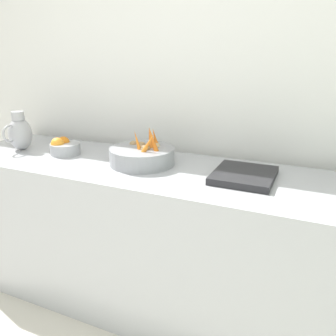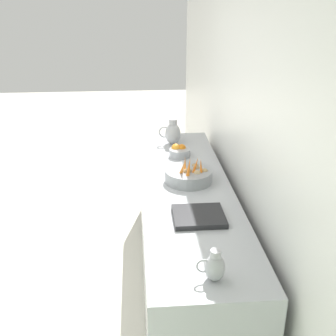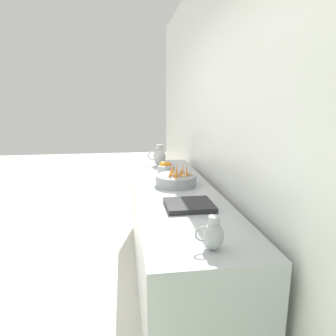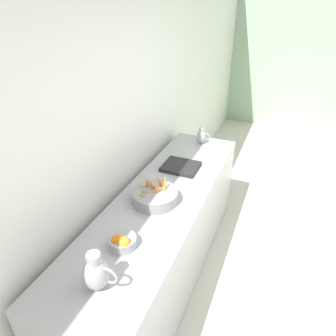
# 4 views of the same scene
# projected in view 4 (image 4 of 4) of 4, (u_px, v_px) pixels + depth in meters

# --- Properties ---
(ground_plane) EXTENTS (14.87, 14.87, 0.00)m
(ground_plane) POSITION_uv_depth(u_px,v_px,m) (329.00, 318.00, 2.50)
(ground_plane) COLOR beige
(tile_wall_left) EXTENTS (0.10, 7.98, 3.00)m
(tile_wall_left) POSITION_uv_depth(u_px,v_px,m) (139.00, 103.00, 2.76)
(tile_wall_left) COLOR white
(tile_wall_left) RESTS_ON ground_plane
(prep_counter) EXTENTS (0.70, 2.62, 0.91)m
(prep_counter) POSITION_uv_depth(u_px,v_px,m) (164.00, 236.00, 2.72)
(prep_counter) COLOR #ADAFB5
(prep_counter) RESTS_ON ground_plane
(vegetable_colander) EXTENTS (0.37, 0.37, 0.23)m
(vegetable_colander) POSITION_uv_depth(u_px,v_px,m) (155.00, 196.00, 2.40)
(vegetable_colander) COLOR gray
(vegetable_colander) RESTS_ON prep_counter
(orange_bowl) EXTENTS (0.19, 0.19, 0.11)m
(orange_bowl) POSITION_uv_depth(u_px,v_px,m) (122.00, 242.00, 1.95)
(orange_bowl) COLOR #9EA0A5
(orange_bowl) RESTS_ON prep_counter
(metal_pitcher_tall) EXTENTS (0.21, 0.15, 0.25)m
(metal_pitcher_tall) POSITION_uv_depth(u_px,v_px,m) (96.00, 273.00, 1.65)
(metal_pitcher_tall) COLOR #A3A3A8
(metal_pitcher_tall) RESTS_ON prep_counter
(metal_pitcher_short) EXTENTS (0.15, 0.11, 0.18)m
(metal_pitcher_short) POSITION_uv_depth(u_px,v_px,m) (202.00, 136.00, 3.36)
(metal_pitcher_short) COLOR #A3A3A8
(metal_pitcher_short) RESTS_ON prep_counter
(counter_sink_basin) EXTENTS (0.34, 0.30, 0.04)m
(counter_sink_basin) POSITION_uv_depth(u_px,v_px,m) (181.00, 167.00, 2.89)
(counter_sink_basin) COLOR #232326
(counter_sink_basin) RESTS_ON prep_counter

